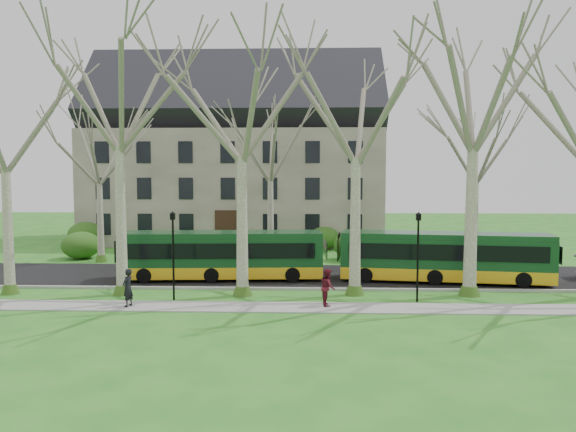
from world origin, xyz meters
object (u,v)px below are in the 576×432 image
object	(u,v)px
bus_lead	(223,255)
pedestrian_b	(328,287)
bus_follow	(444,256)
pedestrian_a	(128,288)

from	to	relation	value
bus_lead	pedestrian_b	bearing A→B (deg)	-50.91
bus_lead	bus_follow	bearing A→B (deg)	-5.26
pedestrian_b	bus_follow	bearing A→B (deg)	-53.59
pedestrian_b	pedestrian_a	bearing A→B (deg)	88.28
bus_follow	pedestrian_b	size ratio (longest dim) A/B	6.72
bus_lead	bus_follow	world-z (taller)	bus_follow
bus_lead	pedestrian_b	xyz separation A→B (m)	(5.92, -6.36, -0.57)
bus_follow	pedestrian_a	xyz separation A→B (m)	(-16.20, -6.58, -0.57)
pedestrian_a	pedestrian_b	xyz separation A→B (m)	(9.35, 0.53, -0.02)
bus_follow	pedestrian_a	bearing A→B (deg)	-150.10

